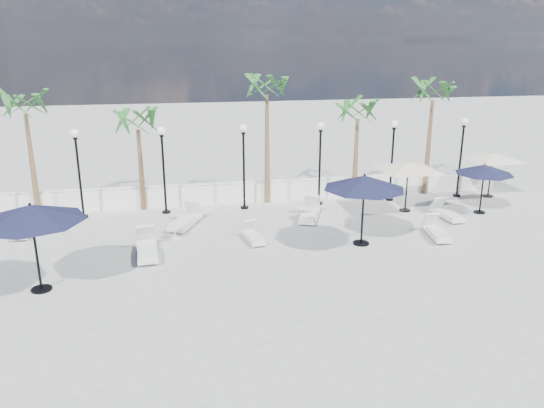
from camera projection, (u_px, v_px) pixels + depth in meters
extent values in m
plane|color=gray|center=(271.00, 265.00, 18.02)|extent=(100.00, 100.00, 0.00)
cube|color=white|center=(241.00, 193.00, 24.93)|extent=(26.00, 0.30, 0.90)
cube|color=white|center=(241.00, 182.00, 24.78)|extent=(26.00, 0.12, 0.08)
cylinder|color=black|center=(84.00, 216.00, 22.87)|extent=(0.36, 0.36, 0.10)
cylinder|color=black|center=(80.00, 178.00, 22.37)|extent=(0.10, 0.10, 3.50)
cylinder|color=black|center=(75.00, 138.00, 21.86)|extent=(0.18, 0.18, 0.10)
sphere|color=white|center=(75.00, 133.00, 21.80)|extent=(0.36, 0.36, 0.36)
cylinder|color=black|center=(166.00, 212.00, 23.49)|extent=(0.36, 0.36, 0.10)
cylinder|color=black|center=(164.00, 174.00, 22.99)|extent=(0.10, 0.10, 3.50)
cylinder|color=black|center=(162.00, 136.00, 22.48)|extent=(0.18, 0.18, 0.10)
sphere|color=white|center=(161.00, 131.00, 22.42)|extent=(0.36, 0.36, 0.36)
cylinder|color=black|center=(244.00, 207.00, 24.11)|extent=(0.36, 0.36, 0.10)
cylinder|color=black|center=(244.00, 171.00, 23.61)|extent=(0.10, 0.10, 3.50)
cylinder|color=black|center=(243.00, 133.00, 23.10)|extent=(0.18, 0.18, 0.10)
sphere|color=white|center=(243.00, 128.00, 23.04)|extent=(0.36, 0.36, 0.36)
cylinder|color=black|center=(319.00, 203.00, 24.73)|extent=(0.36, 0.36, 0.10)
cylinder|color=black|center=(320.00, 168.00, 24.23)|extent=(0.10, 0.10, 3.50)
cylinder|color=black|center=(321.00, 131.00, 23.73)|extent=(0.18, 0.18, 0.10)
sphere|color=white|center=(321.00, 126.00, 23.66)|extent=(0.36, 0.36, 0.36)
cylinder|color=black|center=(389.00, 199.00, 25.35)|extent=(0.36, 0.36, 0.10)
cylinder|color=black|center=(392.00, 164.00, 24.85)|extent=(0.10, 0.10, 3.50)
cylinder|color=black|center=(394.00, 128.00, 24.35)|extent=(0.18, 0.18, 0.10)
sphere|color=white|center=(394.00, 124.00, 24.28)|extent=(0.36, 0.36, 0.36)
cylinder|color=black|center=(457.00, 195.00, 25.97)|extent=(0.36, 0.36, 0.10)
cylinder|color=black|center=(460.00, 161.00, 25.47)|extent=(0.10, 0.10, 3.50)
cylinder|color=black|center=(464.00, 126.00, 24.97)|extent=(0.18, 0.18, 0.10)
sphere|color=white|center=(464.00, 122.00, 24.90)|extent=(0.36, 0.36, 0.36)
cone|color=brown|center=(32.00, 166.00, 22.63)|extent=(0.28, 0.28, 4.40)
cone|color=brown|center=(141.00, 170.00, 23.55)|extent=(0.28, 0.28, 3.60)
cone|color=brown|center=(267.00, 150.00, 24.35)|extent=(0.28, 0.28, 5.00)
cone|color=brown|center=(356.00, 159.00, 25.29)|extent=(0.28, 0.28, 3.80)
cone|color=brown|center=(428.00, 148.00, 25.83)|extent=(0.28, 0.28, 4.60)
cube|color=silver|center=(26.00, 231.00, 20.84)|extent=(0.70, 1.87, 0.10)
cube|color=silver|center=(23.00, 230.00, 20.57)|extent=(0.64, 1.27, 0.10)
cube|color=silver|center=(30.00, 216.00, 21.44)|extent=(0.60, 0.46, 0.58)
cube|color=silver|center=(254.00, 238.00, 20.15)|extent=(0.75, 1.64, 0.09)
cube|color=silver|center=(255.00, 237.00, 19.93)|extent=(0.64, 1.13, 0.09)
cube|color=silver|center=(249.00, 225.00, 20.64)|extent=(0.55, 0.44, 0.50)
cube|color=silver|center=(185.00, 222.00, 21.72)|extent=(1.53, 2.22, 0.11)
cube|color=silver|center=(182.00, 222.00, 21.42)|extent=(1.20, 1.58, 0.11)
cube|color=silver|center=(193.00, 207.00, 22.39)|extent=(0.81, 0.73, 0.66)
cube|color=silver|center=(147.00, 252.00, 18.74)|extent=(0.86, 2.16, 0.11)
cube|color=silver|center=(147.00, 251.00, 18.44)|extent=(0.77, 1.47, 0.11)
cube|color=silver|center=(145.00, 232.00, 19.40)|extent=(0.70, 0.55, 0.66)
cube|color=silver|center=(309.00, 216.00, 22.58)|extent=(1.42, 2.18, 0.11)
cube|color=silver|center=(309.00, 215.00, 22.28)|extent=(1.13, 1.54, 0.11)
cube|color=silver|center=(312.00, 201.00, 23.25)|extent=(0.79, 0.70, 0.65)
cube|color=silver|center=(436.00, 234.00, 20.53)|extent=(0.88, 1.92, 0.10)
cube|color=silver|center=(439.00, 233.00, 20.26)|extent=(0.75, 1.32, 0.10)
cube|color=silver|center=(431.00, 218.00, 21.14)|extent=(0.64, 0.52, 0.58)
cube|color=silver|center=(447.00, 215.00, 22.70)|extent=(0.73, 1.84, 0.10)
cube|color=silver|center=(450.00, 215.00, 22.44)|extent=(0.65, 1.25, 0.10)
cube|color=silver|center=(439.00, 202.00, 23.26)|extent=(0.59, 0.47, 0.56)
cylinder|color=silver|center=(175.00, 238.00, 20.43)|extent=(0.37, 0.37, 0.03)
cylinder|color=silver|center=(175.00, 233.00, 20.36)|extent=(0.05, 0.05, 0.44)
cylinder|color=silver|center=(175.00, 228.00, 20.30)|extent=(0.47, 0.47, 0.03)
cylinder|color=silver|center=(304.00, 219.00, 22.60)|extent=(0.41, 0.41, 0.03)
cylinder|color=silver|center=(304.00, 214.00, 22.54)|extent=(0.06, 0.06, 0.49)
cylinder|color=silver|center=(304.00, 208.00, 22.46)|extent=(0.53, 0.53, 0.03)
cylinder|color=black|center=(42.00, 289.00, 16.21)|extent=(0.61, 0.61, 0.07)
cylinder|color=black|center=(36.00, 249.00, 15.83)|extent=(0.08, 0.08, 2.68)
cone|color=black|center=(31.00, 213.00, 15.49)|extent=(3.17, 3.17, 0.49)
sphere|color=black|center=(29.00, 204.00, 15.41)|extent=(0.09, 0.09, 0.09)
cylinder|color=black|center=(361.00, 243.00, 19.89)|extent=(0.61, 0.61, 0.06)
cylinder|color=black|center=(363.00, 211.00, 19.51)|extent=(0.08, 0.08, 2.60)
cone|color=black|center=(364.00, 182.00, 19.19)|extent=(3.03, 3.03, 0.49)
sphere|color=black|center=(365.00, 175.00, 19.11)|extent=(0.09, 0.09, 0.09)
cylinder|color=black|center=(479.00, 212.00, 23.50)|extent=(0.50, 0.50, 0.05)
cylinder|color=black|center=(482.00, 190.00, 23.19)|extent=(0.06, 0.06, 2.14)
cone|color=black|center=(485.00, 169.00, 22.92)|extent=(2.50, 2.50, 0.40)
sphere|color=black|center=(485.00, 164.00, 22.85)|extent=(0.07, 0.07, 0.07)
cylinder|color=black|center=(405.00, 210.00, 23.76)|extent=(0.50, 0.50, 0.06)
cylinder|color=black|center=(407.00, 187.00, 23.44)|extent=(0.07, 0.07, 2.20)
pyramid|color=beige|center=(409.00, 162.00, 23.11)|extent=(4.87, 4.87, 0.33)
cylinder|color=black|center=(488.00, 196.00, 25.96)|extent=(0.49, 0.49, 0.06)
cylinder|color=black|center=(490.00, 175.00, 25.65)|extent=(0.07, 0.07, 2.14)
pyramid|color=beige|center=(493.00, 153.00, 25.33)|extent=(4.65, 4.65, 0.33)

